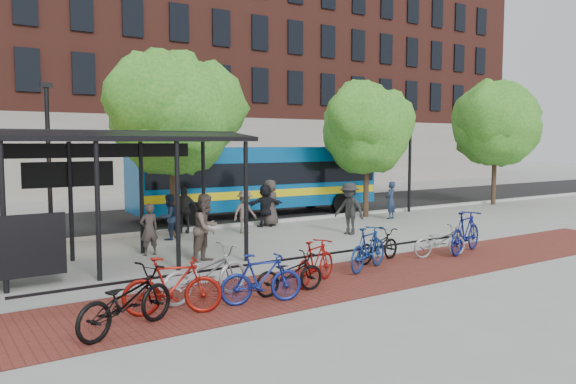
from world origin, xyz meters
TOP-DOWN VIEW (x-y plane):
  - ground at (0.00, 0.00)m, footprint 160.00×160.00m
  - asphalt_street at (0.00, 8.00)m, footprint 160.00×8.00m
  - curb at (0.00, 4.00)m, footprint 160.00×0.25m
  - brick_strip at (-2.00, -5.00)m, footprint 24.00×3.00m
  - bike_rack_rail at (-3.30, -4.10)m, footprint 12.00×0.05m
  - building_brick at (10.00, 26.00)m, footprint 55.00×14.00m
  - bus_shelter at (-8.13, -0.48)m, footprint 10.60×3.07m
  - tree_b at (-2.90, 3.35)m, footprint 5.15×4.20m
  - tree_c at (6.09, 3.35)m, footprint 4.66×3.80m
  - tree_d at (15.10, 3.35)m, footprint 5.39×4.40m
  - lamp_post_left at (-7.00, 3.60)m, footprint 0.35×0.20m
  - lamp_post_right at (9.00, 3.60)m, footprint 0.35×0.20m
  - bus at (2.33, 6.36)m, footprint 11.46×3.04m
  - bike_0 at (-7.63, -5.81)m, footprint 2.20×1.52m
  - bike_1 at (-6.60, -5.37)m, footprint 1.94×1.18m
  - bike_2 at (-5.64, -4.76)m, footprint 2.24×1.12m
  - bike_3 at (-4.81, -5.65)m, footprint 1.80×0.88m
  - bike_4 at (-3.91, -5.33)m, footprint 1.70×0.63m
  - bike_5 at (-2.96, -4.99)m, footprint 1.79×1.17m
  - bike_7 at (-0.97, -4.59)m, footprint 1.95×1.19m
  - bike_8 at (-0.06, -3.99)m, footprint 1.81×0.92m
  - bike_10 at (1.86, -4.47)m, footprint 1.81×0.98m
  - bike_11 at (2.92, -4.53)m, footprint 2.18×1.21m
  - pedestrian_1 at (-4.96, 0.38)m, footprint 0.57×0.39m
  - pedestrian_2 at (-3.47, 2.58)m, footprint 0.93×0.86m
  - pedestrian_3 at (-0.69, 2.32)m, footprint 1.09×0.74m
  - pedestrian_4 at (-2.46, 3.68)m, footprint 1.05×0.90m
  - pedestrian_5 at (0.77, 3.29)m, footprint 1.61×0.78m
  - pedestrian_6 at (1.06, 3.38)m, footprint 1.04×0.85m
  - pedestrian_7 at (6.45, 2.22)m, footprint 0.69×0.58m
  - pedestrian_8 at (-3.97, -1.35)m, footprint 1.15×1.08m
  - pedestrian_9 at (2.30, 0.04)m, footprint 0.97×1.33m

SIDE VIEW (x-z plane):
  - ground at x=0.00m, z-range 0.00..0.00m
  - bike_rack_rail at x=-3.30m, z-range -0.47..0.47m
  - brick_strip at x=-2.00m, z-range 0.00..0.01m
  - asphalt_street at x=0.00m, z-range 0.00..0.01m
  - curb at x=0.00m, z-range 0.00..0.12m
  - bike_4 at x=-3.91m, z-range 0.00..0.88m
  - bike_10 at x=1.86m, z-range 0.00..0.90m
  - bike_8 at x=-0.06m, z-range 0.00..0.91m
  - bike_3 at x=-4.81m, z-range 0.00..1.04m
  - bike_5 at x=-2.96m, z-range 0.00..1.05m
  - bike_0 at x=-7.63m, z-range 0.00..1.10m
  - bike_2 at x=-5.64m, z-range 0.00..1.12m
  - bike_1 at x=-6.60m, z-range 0.00..1.13m
  - bike_7 at x=-0.97m, z-range 0.00..1.13m
  - bike_11 at x=2.92m, z-range 0.00..1.26m
  - pedestrian_1 at x=-4.96m, z-range 0.00..1.52m
  - pedestrian_2 at x=-3.47m, z-range 0.00..1.54m
  - pedestrian_3 at x=-0.69m, z-range 0.00..1.56m
  - pedestrian_7 at x=6.45m, z-range 0.00..1.61m
  - pedestrian_5 at x=0.77m, z-range 0.00..1.67m
  - pedestrian_4 at x=-2.46m, z-range 0.00..1.69m
  - pedestrian_6 at x=1.06m, z-range 0.00..1.83m
  - pedestrian_9 at x=2.30m, z-range 0.00..1.85m
  - pedestrian_8 at x=-3.97m, z-range 0.00..1.88m
  - bus at x=2.33m, z-range 0.23..3.30m
  - lamp_post_left at x=-7.00m, z-range 0.18..5.31m
  - lamp_post_right at x=9.00m, z-range 0.18..5.31m
  - bus_shelter at x=-8.13m, z-range 1.20..4.80m
  - tree_c at x=6.09m, z-range 1.09..7.02m
  - tree_b at x=-2.90m, z-range 1.22..7.69m
  - tree_d at x=15.10m, z-range 1.19..7.74m
  - building_brick at x=10.00m, z-range 0.00..20.00m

